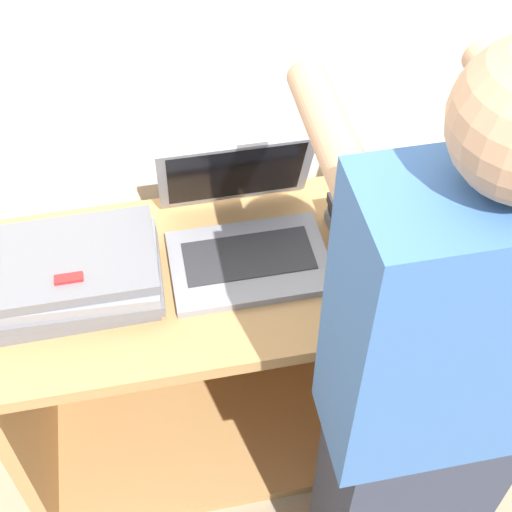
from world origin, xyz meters
name	(u,v)px	position (x,y,z in m)	size (l,w,h in m)	color
ground_plane	(269,500)	(0.00, 0.00, 0.00)	(12.00, 12.00, 0.00)	gray
cart	(246,332)	(0.00, 0.34, 0.36)	(1.23, 0.54, 0.72)	#A87A47
laptop_open	(245,233)	(0.00, 0.33, 0.77)	(0.37, 0.35, 0.25)	gray
laptop_stack_left	(74,274)	(-0.40, 0.27, 0.78)	(0.39, 0.27, 0.11)	slate
laptop_stack_right	(415,229)	(0.40, 0.27, 0.76)	(0.38, 0.27, 0.08)	gray
person	(427,410)	(0.25, -0.21, 0.78)	(0.40, 0.52, 1.57)	#2D3342
inventory_tag	(69,278)	(-0.40, 0.21, 0.84)	(0.06, 0.02, 0.01)	red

